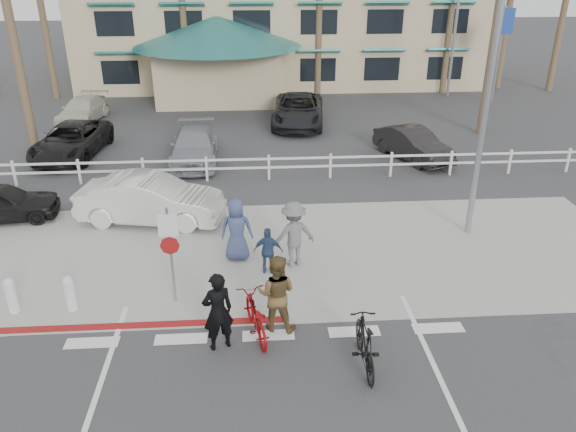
{
  "coord_description": "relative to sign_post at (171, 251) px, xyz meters",
  "views": [
    {
      "loc": [
        -0.28,
        -9.96,
        8.01
      ],
      "look_at": [
        0.68,
        3.89,
        1.5
      ],
      "focal_mm": 35.0,
      "sensor_mm": 36.0,
      "label": 1
    }
  ],
  "objects": [
    {
      "name": "car_white_sedan",
      "position": [
        -1.27,
        4.8,
        -0.68
      ],
      "size": [
        4.91,
        2.43,
        1.55
      ],
      "primitive_type": "imported",
      "rotation": [
        0.0,
        0.0,
        1.39
      ],
      "color": "silver",
      "rests_on": "ground"
    },
    {
      "name": "sidewalk_plaza",
      "position": [
        2.3,
        2.3,
        -1.44
      ],
      "size": [
        22.0,
        7.0,
        0.01
      ],
      "primitive_type": "cube",
      "color": "gray",
      "rests_on": "ground"
    },
    {
      "name": "lot_car_0",
      "position": [
        -5.7,
        11.71,
        -0.75
      ],
      "size": [
        2.82,
        5.23,
        1.39
      ],
      "primitive_type": "imported",
      "rotation": [
        0.0,
        0.0,
        -0.1
      ],
      "color": "black",
      "rests_on": "ground"
    },
    {
      "name": "lot_car_4",
      "position": [
        -6.67,
        17.26,
        -0.83
      ],
      "size": [
        2.18,
        4.42,
        1.24
      ],
      "primitive_type": "imported",
      "rotation": [
        0.0,
        0.0,
        -0.11
      ],
      "color": "beige",
      "rests_on": "ground"
    },
    {
      "name": "lot_car_5",
      "position": [
        4.49,
        15.97,
        -0.7
      ],
      "size": [
        3.14,
        5.7,
        1.51
      ],
      "primitive_type": "imported",
      "rotation": [
        0.0,
        0.0,
        -0.12
      ],
      "color": "black",
      "rests_on": "ground"
    },
    {
      "name": "rider_red",
      "position": [
        1.2,
        -1.93,
        -0.5
      ],
      "size": [
        0.81,
        0.68,
        1.91
      ],
      "primitive_type": "imported",
      "rotation": [
        0.0,
        0.0,
        3.51
      ],
      "color": "black",
      "rests_on": "ground"
    },
    {
      "name": "rail_fence",
      "position": [
        2.8,
        8.3,
        -0.95
      ],
      "size": [
        29.4,
        0.16,
        1.0
      ],
      "primitive_type": null,
      "color": "silver",
      "rests_on": "ground"
    },
    {
      "name": "pedestrian_b",
      "position": [
        1.56,
        2.1,
        -0.52
      ],
      "size": [
        0.95,
        0.65,
        1.86
      ],
      "primitive_type": "imported",
      "rotation": [
        0.0,
        0.0,
        3.07
      ],
      "color": "#39446E",
      "rests_on": "ground"
    },
    {
      "name": "pedestrian_child",
      "position": [
        2.41,
        1.23,
        -0.77
      ],
      "size": [
        0.83,
        0.43,
        1.36
      ],
      "primitive_type": "imported",
      "rotation": [
        0.0,
        0.0,
        3.01
      ],
      "color": "navy",
      "rests_on": "ground"
    },
    {
      "name": "rider_black",
      "position": [
        2.51,
        -1.3,
        -0.49
      ],
      "size": [
        1.08,
        0.93,
        1.92
      ],
      "primitive_type": "imported",
      "rotation": [
        0.0,
        0.0,
        2.9
      ],
      "color": "brown",
      "rests_on": "ground"
    },
    {
      "name": "pedestrian_a",
      "position": [
        3.13,
        1.63,
        -0.49
      ],
      "size": [
        1.4,
        1.04,
        1.92
      ],
      "primitive_type": "imported",
      "rotation": [
        0.0,
        0.0,
        3.43
      ],
      "color": "slate",
      "rests_on": "ground"
    },
    {
      "name": "bike_path",
      "position": [
        2.3,
        -4.2,
        -1.45
      ],
      "size": [
        12.0,
        16.0,
        0.01
      ],
      "primitive_type": "cube",
      "color": "#333335",
      "rests_on": "ground"
    },
    {
      "name": "lot_car_1",
      "position": [
        -0.35,
        10.68,
        -0.78
      ],
      "size": [
        1.98,
        4.65,
        1.34
      ],
      "primitive_type": "imported",
      "rotation": [
        0.0,
        0.0,
        0.02
      ],
      "color": "gray",
      "rests_on": "ground"
    },
    {
      "name": "ground",
      "position": [
        2.3,
        -2.2,
        -1.45
      ],
      "size": [
        140.0,
        140.0,
        0.0
      ],
      "primitive_type": "plane",
      "color": "#333335"
    },
    {
      "name": "bollard_1",
      "position": [
        -3.9,
        -0.2,
        -0.97
      ],
      "size": [
        0.26,
        0.26,
        0.95
      ],
      "primitive_type": null,
      "color": "silver",
      "rests_on": "ground"
    },
    {
      "name": "curb_red",
      "position": [
        -0.7,
        -1.0,
        -1.44
      ],
      "size": [
        7.0,
        0.25,
        0.02
      ],
      "primitive_type": "cube",
      "color": "maroon",
      "rests_on": "ground"
    },
    {
      "name": "sign_post",
      "position": [
        0.0,
        0.0,
        0.0
      ],
      "size": [
        0.5,
        0.1,
        2.9
      ],
      "primitive_type": null,
      "color": "gray",
      "rests_on": "ground"
    },
    {
      "name": "bollard_0",
      "position": [
        -2.5,
        -0.2,
        -0.97
      ],
      "size": [
        0.26,
        0.26,
        0.95
      ],
      "primitive_type": null,
      "color": "silver",
      "rests_on": "ground"
    },
    {
      "name": "bike_black",
      "position": [
        4.3,
        -2.77,
        -0.88
      ],
      "size": [
        0.54,
        1.9,
        1.14
      ],
      "primitive_type": "imported",
      "rotation": [
        0.0,
        0.0,
        3.14
      ],
      "color": "black",
      "rests_on": "ground"
    },
    {
      "name": "info_sign",
      "position": [
        16.3,
        19.8,
        1.35
      ],
      "size": [
        1.2,
        0.16,
        5.6
      ],
      "primitive_type": null,
      "color": "navy",
      "rests_on": "ground"
    },
    {
      "name": "streetlight_0",
      "position": [
        8.8,
        3.3,
        3.05
      ],
      "size": [
        0.6,
        2.0,
        9.0
      ],
      "primitive_type": null,
      "color": "gray",
      "rests_on": "ground"
    },
    {
      "name": "bike_red",
      "position": [
        2.01,
        -1.51,
        -0.96
      ],
      "size": [
        1.05,
        1.97,
        0.98
      ],
      "primitive_type": "imported",
      "rotation": [
        0.0,
        0.0,
        3.36
      ],
      "color": "maroon",
      "rests_on": "ground"
    },
    {
      "name": "streetlight_1",
      "position": [
        14.3,
        21.8,
        3.3
      ],
      "size": [
        0.6,
        2.0,
        9.5
      ],
      "primitive_type": null,
      "color": "gray",
      "rests_on": "ground"
    },
    {
      "name": "palm_10",
      "position": [
        -7.7,
        12.8,
        4.55
      ],
      "size": [
        4.0,
        4.0,
        12.0
      ],
      "primitive_type": null,
      "color": "#183A16",
      "rests_on": "ground"
    },
    {
      "name": "cross_street",
      "position": [
        2.3,
        6.3,
        -1.45
      ],
      "size": [
        40.0,
        5.0,
        0.01
      ],
      "primitive_type": "cube",
      "color": "#333335",
      "rests_on": "ground"
    },
    {
      "name": "parking_lot",
      "position": [
        2.3,
        15.8,
        -1.45
      ],
      "size": [
        50.0,
        16.0,
        0.01
      ],
      "primitive_type": "cube",
      "color": "#333335",
      "rests_on": "ground"
    },
    {
      "name": "lot_car_3",
      "position": [
        8.93,
        10.32,
        -0.79
      ],
      "size": [
        2.88,
        4.21,
        1.31
      ],
      "primitive_type": "imported",
      "rotation": [
        0.0,
        0.0,
        0.42
      ],
      "color": "black",
      "rests_on": "ground"
    }
  ]
}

